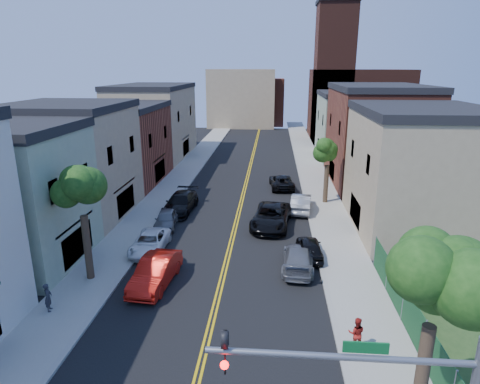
% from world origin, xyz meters
% --- Properties ---
extents(sidewalk_left, '(3.20, 100.00, 0.15)m').
position_xyz_m(sidewalk_left, '(-7.90, 40.00, 0.07)').
color(sidewalk_left, gray).
rests_on(sidewalk_left, ground).
extents(sidewalk_right, '(3.20, 100.00, 0.15)m').
position_xyz_m(sidewalk_right, '(7.90, 40.00, 0.07)').
color(sidewalk_right, gray).
rests_on(sidewalk_right, ground).
extents(curb_left, '(0.30, 100.00, 0.15)m').
position_xyz_m(curb_left, '(-6.15, 40.00, 0.07)').
color(curb_left, gray).
rests_on(curb_left, ground).
extents(curb_right, '(0.30, 100.00, 0.15)m').
position_xyz_m(curb_right, '(6.15, 40.00, 0.07)').
color(curb_right, gray).
rests_on(curb_right, ground).
extents(bldg_left_palegrn, '(9.00, 8.00, 8.50)m').
position_xyz_m(bldg_left_palegrn, '(-14.00, 16.00, 4.25)').
color(bldg_left_palegrn, gray).
rests_on(bldg_left_palegrn, ground).
extents(bldg_left_tan_near, '(9.00, 10.00, 9.00)m').
position_xyz_m(bldg_left_tan_near, '(-14.00, 25.00, 4.50)').
color(bldg_left_tan_near, '#998466').
rests_on(bldg_left_tan_near, ground).
extents(bldg_left_brick, '(9.00, 12.00, 8.00)m').
position_xyz_m(bldg_left_brick, '(-14.00, 36.00, 4.00)').
color(bldg_left_brick, brown).
rests_on(bldg_left_brick, ground).
extents(bldg_left_tan_far, '(9.00, 16.00, 9.50)m').
position_xyz_m(bldg_left_tan_far, '(-14.00, 50.00, 4.75)').
color(bldg_left_tan_far, '#998466').
rests_on(bldg_left_tan_far, ground).
extents(bldg_right_tan, '(9.00, 12.00, 9.00)m').
position_xyz_m(bldg_right_tan, '(14.00, 24.00, 4.50)').
color(bldg_right_tan, '#998466').
rests_on(bldg_right_tan, ground).
extents(bldg_right_brick, '(9.00, 14.00, 10.00)m').
position_xyz_m(bldg_right_brick, '(14.00, 38.00, 5.00)').
color(bldg_right_brick, brown).
rests_on(bldg_right_brick, ground).
extents(bldg_right_palegrn, '(9.00, 12.00, 8.50)m').
position_xyz_m(bldg_right_palegrn, '(14.00, 52.00, 4.25)').
color(bldg_right_palegrn, gray).
rests_on(bldg_right_palegrn, ground).
extents(church, '(16.20, 14.20, 22.60)m').
position_xyz_m(church, '(16.33, 67.07, 7.24)').
color(church, '#4C2319').
rests_on(church, ground).
extents(backdrop_left, '(14.00, 8.00, 12.00)m').
position_xyz_m(backdrop_left, '(-4.00, 82.00, 6.00)').
color(backdrop_left, '#998466').
rests_on(backdrop_left, ground).
extents(backdrop_center, '(10.00, 8.00, 10.00)m').
position_xyz_m(backdrop_center, '(0.00, 86.00, 5.00)').
color(backdrop_center, brown).
rests_on(backdrop_center, ground).
extents(fence_right, '(0.04, 15.00, 1.90)m').
position_xyz_m(fence_right, '(9.50, 9.50, 1.10)').
color(fence_right, '#143F1E').
rests_on(fence_right, sidewalk_right).
extents(tree_left_mid, '(5.20, 5.20, 9.29)m').
position_xyz_m(tree_left_mid, '(-7.88, 14.01, 6.58)').
color(tree_left_mid, '#3C2C1E').
rests_on(tree_left_mid, sidewalk_left).
extents(tree_right_corner, '(5.80, 5.80, 10.35)m').
position_xyz_m(tree_right_corner, '(7.93, 4.01, 7.31)').
color(tree_right_corner, '#3C2C1E').
rests_on(tree_right_corner, sidewalk_right).
extents(tree_right_far, '(4.40, 4.40, 8.03)m').
position_xyz_m(tree_right_far, '(7.92, 30.01, 5.76)').
color(tree_right_far, '#3C2C1E').
rests_on(tree_right_far, sidewalk_right).
extents(red_sedan, '(2.21, 5.17, 1.66)m').
position_xyz_m(red_sedan, '(-3.80, 13.74, 0.83)').
color(red_sedan, red).
rests_on(red_sedan, ground).
extents(white_pickup, '(2.22, 4.69, 1.30)m').
position_xyz_m(white_pickup, '(-5.50, 18.28, 0.65)').
color(white_pickup, white).
rests_on(white_pickup, ground).
extents(grey_car_left, '(2.00, 4.19, 1.38)m').
position_xyz_m(grey_car_left, '(-5.50, 22.83, 0.69)').
color(grey_car_left, '#5C5F64').
rests_on(grey_car_left, ground).
extents(black_car_left, '(2.63, 5.79, 1.64)m').
position_xyz_m(black_car_left, '(-5.17, 26.59, 0.82)').
color(black_car_left, black).
rests_on(black_car_left, ground).
extents(grey_car_right, '(2.35, 5.02, 1.42)m').
position_xyz_m(grey_car_right, '(4.66, 16.46, 0.71)').
color(grey_car_right, '#5C5E64').
rests_on(grey_car_right, ground).
extents(black_car_right, '(1.74, 4.05, 1.36)m').
position_xyz_m(black_car_right, '(5.50, 18.22, 0.68)').
color(black_car_right, black).
rests_on(black_car_right, ground).
extents(silver_car_right, '(2.18, 4.93, 1.57)m').
position_xyz_m(silver_car_right, '(5.50, 27.60, 0.79)').
color(silver_car_right, '#929499').
rests_on(silver_car_right, ground).
extents(dark_car_right_far, '(2.79, 5.26, 1.41)m').
position_xyz_m(dark_car_right_far, '(3.89, 34.89, 0.70)').
color(dark_car_right_far, black).
rests_on(dark_car_right_far, ground).
extents(black_suv_lane, '(3.58, 6.44, 1.71)m').
position_xyz_m(black_suv_lane, '(2.89, 23.63, 0.85)').
color(black_suv_lane, black).
rests_on(black_suv_lane, ground).
extents(pedestrian_left, '(0.52, 0.65, 1.54)m').
position_xyz_m(pedestrian_left, '(-8.53, 10.41, 0.92)').
color(pedestrian_left, '#26272E').
rests_on(pedestrian_left, sidewalk_left).
extents(pedestrian_right, '(0.82, 0.68, 1.53)m').
position_xyz_m(pedestrian_right, '(6.80, 8.62, 0.92)').
color(pedestrian_right, maroon).
rests_on(pedestrian_right, sidewalk_right).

